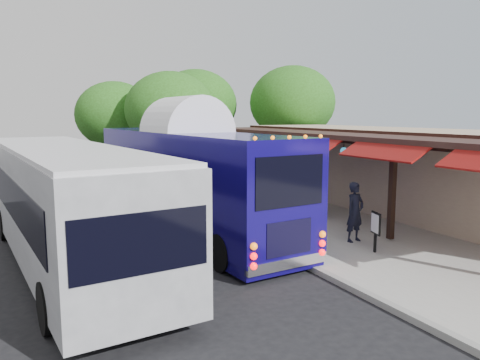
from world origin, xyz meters
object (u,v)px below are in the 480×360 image
ped_d (279,189)px  ped_a (355,212)px  sign_board (376,225)px  ped_b (291,190)px  coach_bus (187,174)px  city_bus (64,199)px  ped_c (263,207)px

ped_d → ped_a: bearing=102.9°
ped_a → sign_board: bearing=-111.3°
ped_b → coach_bus: bearing=-3.9°
ped_a → ped_d: (0.70, 5.86, -0.13)m
city_bus → ped_a: size_ratio=6.56×
ped_a → sign_board: 1.27m
coach_bus → ped_b: 5.00m
ped_d → ped_b: bearing=109.7°
ped_d → city_bus: bearing=40.7°
ped_b → city_bus: bearing=4.5°
coach_bus → ped_d: size_ratio=7.36×
ped_a → ped_b: (0.70, 4.94, -0.05)m
city_bus → ped_c: city_bus is taller
ped_b → ped_d: ped_b is taller
coach_bus → ped_a: (4.15, -4.30, -0.97)m
city_bus → ped_a: 8.91m
coach_bus → ped_b: size_ratio=6.69×
coach_bus → ped_c: size_ratio=6.71×
coach_bus → ped_a: 6.06m
sign_board → ped_a: bearing=94.7°
ped_c → ped_b: bearing=-163.1°
coach_bus → ped_d: coach_bus is taller
ped_c → ped_d: ped_c is taller
ped_d → ped_c: bearing=71.0°
coach_bus → ped_d: (4.85, 1.55, -1.10)m
city_bus → ped_c: size_ratio=6.92×
coach_bus → ped_c: 3.01m
ped_a → ped_b: 4.99m
ped_b → sign_board: ped_b is taller
ped_a → coach_bus: bearing=124.4°
city_bus → ped_d: (9.28, 3.56, -0.87)m
ped_b → ped_a: bearing=70.6°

